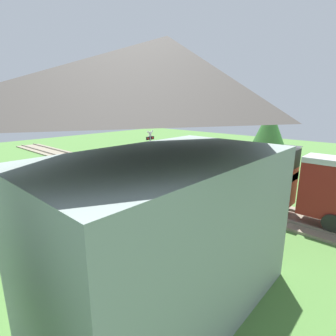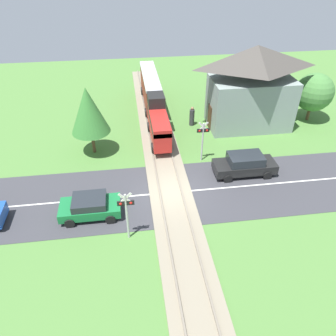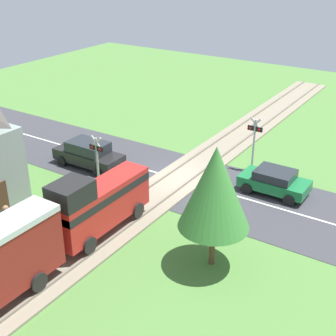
# 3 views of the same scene
# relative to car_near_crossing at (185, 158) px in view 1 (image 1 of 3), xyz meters

# --- Properties ---
(ground_plane) EXTENTS (60.00, 60.00, 0.00)m
(ground_plane) POSITION_rel_car_near_crossing_xyz_m (5.07, 1.44, -0.71)
(ground_plane) COLOR #4C7A38
(road_surface) EXTENTS (48.00, 6.40, 0.02)m
(road_surface) POSITION_rel_car_near_crossing_xyz_m (5.07, 1.44, -0.70)
(road_surface) COLOR #38383D
(road_surface) RESTS_ON ground_plane
(track_bed) EXTENTS (2.80, 48.00, 0.24)m
(track_bed) POSITION_rel_car_near_crossing_xyz_m (5.07, 1.44, -0.64)
(track_bed) COLOR gray
(track_bed) RESTS_ON ground_plane
(car_near_crossing) EXTENTS (3.61, 1.94, 1.33)m
(car_near_crossing) POSITION_rel_car_near_crossing_xyz_m (0.00, 0.00, 0.00)
(car_near_crossing) COLOR #197038
(car_near_crossing) RESTS_ON ground_plane
(car_far_side) EXTENTS (4.36, 1.88, 1.58)m
(car_far_side) POSITION_rel_car_near_crossing_xyz_m (10.56, 2.88, 0.10)
(car_far_side) COLOR black
(car_far_side) RESTS_ON ground_plane
(car_behind_queue) EXTENTS (4.03, 1.88, 1.60)m
(car_behind_queue) POSITION_rel_car_near_crossing_xyz_m (-6.95, 0.00, 0.12)
(car_behind_queue) COLOR #1E4CA8
(car_behind_queue) RESTS_ON ground_plane
(crossing_signal_west_approach) EXTENTS (0.90, 0.18, 3.23)m
(crossing_signal_west_approach) POSITION_rel_car_near_crossing_xyz_m (2.19, -2.12, 1.35)
(crossing_signal_west_approach) COLOR #B7B7B7
(crossing_signal_west_approach) RESTS_ON ground_plane
(crossing_signal_east_approach) EXTENTS (0.90, 0.18, 3.23)m
(crossing_signal_east_approach) POSITION_rel_car_near_crossing_xyz_m (7.94, 5.00, 1.35)
(crossing_signal_east_approach) COLOR #B7B7B7
(crossing_signal_east_approach) RESTS_ON ground_plane
(station_building) EXTENTS (7.45, 4.26, 7.00)m
(station_building) POSITION_rel_car_near_crossing_xyz_m (13.21, 10.01, 2.73)
(station_building) COLOR gray
(station_building) RESTS_ON ground_plane
(pedestrian_by_station) EXTENTS (0.44, 0.44, 1.76)m
(pedestrian_by_station) POSITION_rel_car_near_crossing_xyz_m (8.32, 10.69, 0.09)
(pedestrian_by_station) COLOR #333338
(pedestrian_by_station) RESTS_ON ground_plane
(tree_roadside_hedge) EXTENTS (2.89, 2.89, 5.32)m
(tree_roadside_hedge) POSITION_rel_car_near_crossing_xyz_m (-0.15, 7.27, 2.86)
(tree_roadside_hedge) COLOR brown
(tree_roadside_hedge) RESTS_ON ground_plane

